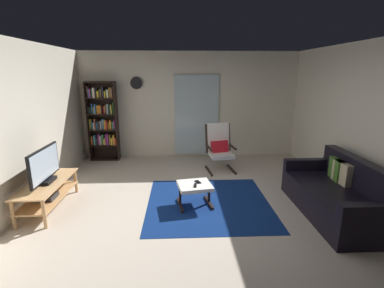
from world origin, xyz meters
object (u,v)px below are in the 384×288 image
at_px(bookshelf_near_tv, 103,119).
at_px(leather_sofa, 339,195).
at_px(ottoman, 195,188).
at_px(cell_phone, 198,182).
at_px(tv_stand, 47,191).
at_px(lounge_armchair, 219,146).
at_px(television, 45,166).
at_px(wall_clock, 136,83).
at_px(tv_remote, 195,185).

bearing_deg(bookshelf_near_tv, leather_sofa, -34.65).
height_order(ottoman, cell_phone, cell_phone).
height_order(tv_stand, ottoman, tv_stand).
height_order(tv_stand, cell_phone, tv_stand).
distance_m(tv_stand, lounge_armchair, 3.43).
xyz_separation_m(television, wall_clock, (1.05, 2.76, 1.15)).
bearing_deg(ottoman, tv_remote, -86.24).
bearing_deg(tv_remote, cell_phone, 76.92).
relative_size(tv_stand, television, 1.43).
relative_size(lounge_armchair, cell_phone, 7.30).
distance_m(leather_sofa, lounge_armchair, 2.59).
height_order(television, tv_remote, television).
bearing_deg(cell_phone, wall_clock, 95.23).
bearing_deg(cell_phone, ottoman, -148.35).
bearing_deg(cell_phone, lounge_armchair, 49.49).
bearing_deg(television, tv_stand, -97.72).
xyz_separation_m(bookshelf_near_tv, wall_clock, (0.81, 0.19, 0.84)).
xyz_separation_m(tv_stand, cell_phone, (2.37, 0.09, 0.08)).
distance_m(tv_stand, tv_remote, 2.33).
bearing_deg(cell_phone, leather_sofa, -32.62).
bearing_deg(television, bookshelf_near_tv, 84.63).
distance_m(tv_stand, cell_phone, 2.38).
bearing_deg(ottoman, television, -179.99).
bearing_deg(wall_clock, leather_sofa, -42.30).
xyz_separation_m(tv_remote, cell_phone, (0.05, 0.15, -0.00)).
relative_size(television, wall_clock, 3.14).
xyz_separation_m(lounge_armchair, tv_remote, (-0.63, -1.78, -0.16)).
bearing_deg(tv_stand, lounge_armchair, 30.23).
height_order(lounge_armchair, cell_phone, lounge_armchair).
height_order(tv_stand, wall_clock, wall_clock).
bearing_deg(tv_remote, television, -176.36).
distance_m(leather_sofa, cell_phone, 2.16).
relative_size(leather_sofa, wall_clock, 6.53).
height_order(tv_remote, cell_phone, tv_remote).
distance_m(tv_remote, wall_clock, 3.44).
bearing_deg(leather_sofa, bookshelf_near_tv, 145.35).
bearing_deg(television, leather_sofa, -4.66).
xyz_separation_m(bookshelf_near_tv, leather_sofa, (4.24, -2.93, -0.72)).
bearing_deg(wall_clock, cell_phone, -63.83).
xyz_separation_m(tv_stand, wall_clock, (1.05, 2.78, 1.55)).
xyz_separation_m(bookshelf_near_tv, lounge_armchair, (2.71, -0.86, -0.48)).
bearing_deg(bookshelf_near_tv, tv_remote, -51.78).
height_order(television, lounge_armchair, lounge_armchair).
distance_m(bookshelf_near_tv, tv_remote, 3.42).
height_order(lounge_armchair, wall_clock, wall_clock).
relative_size(tv_stand, leather_sofa, 0.69).
bearing_deg(wall_clock, ottoman, -65.34).
distance_m(leather_sofa, wall_clock, 4.89).
relative_size(tv_remote, wall_clock, 0.50).
xyz_separation_m(lounge_armchair, ottoman, (-0.63, -1.70, -0.23)).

